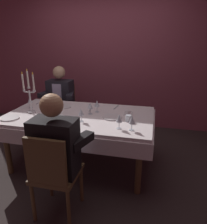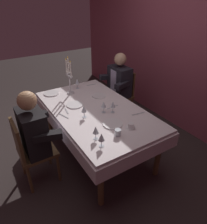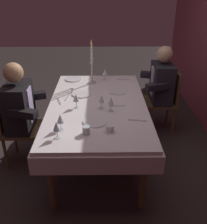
% 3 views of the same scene
% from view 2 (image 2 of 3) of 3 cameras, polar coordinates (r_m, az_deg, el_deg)
% --- Properties ---
extents(ground_plane, '(12.00, 12.00, 0.00)m').
position_cam_2_polar(ground_plane, '(3.31, -1.88, -10.38)').
color(ground_plane, '#322827').
extents(back_wall, '(6.00, 0.12, 2.70)m').
position_cam_2_polar(back_wall, '(3.73, 21.24, 15.78)').
color(back_wall, '#914353').
rests_on(back_wall, ground_plane).
extents(dining_table, '(1.94, 1.14, 0.74)m').
position_cam_2_polar(dining_table, '(2.95, -2.08, -1.15)').
color(dining_table, white).
rests_on(dining_table, ground_plane).
extents(candelabra, '(0.19, 0.11, 0.58)m').
position_cam_2_polar(candelabra, '(3.28, -9.22, 8.83)').
color(candelabra, silver).
rests_on(candelabra, dining_table).
extents(dinner_plate_0, '(0.22, 0.22, 0.01)m').
position_cam_2_polar(dinner_plate_0, '(3.24, -1.27, 4.44)').
color(dinner_plate_0, white).
rests_on(dinner_plate_0, dining_table).
extents(dinner_plate_1, '(0.24, 0.24, 0.01)m').
position_cam_2_polar(dinner_plate_1, '(3.00, -7.79, 1.97)').
color(dinner_plate_1, white).
rests_on(dinner_plate_1, dining_table).
extents(dinner_plate_2, '(0.25, 0.25, 0.01)m').
position_cam_2_polar(dinner_plate_2, '(2.55, 2.53, -3.22)').
color(dinner_plate_2, white).
rests_on(dinner_plate_2, dining_table).
extents(dinner_plate_3, '(0.23, 0.23, 0.01)m').
position_cam_2_polar(dinner_plate_3, '(3.41, -13.97, 4.92)').
color(dinner_plate_3, white).
rests_on(dinner_plate_3, dining_table).
extents(wine_glass_0, '(0.07, 0.07, 0.16)m').
position_cam_2_polar(wine_glass_0, '(2.15, -0.56, -6.91)').
color(wine_glass_0, silver).
rests_on(wine_glass_0, dining_table).
extents(wine_glass_1, '(0.07, 0.07, 0.16)m').
position_cam_2_polar(wine_glass_1, '(3.50, -7.17, 8.14)').
color(wine_glass_1, silver).
rests_on(wine_glass_1, dining_table).
extents(wine_glass_2, '(0.07, 0.07, 0.16)m').
position_cam_2_polar(wine_glass_2, '(2.65, -5.33, 0.78)').
color(wine_glass_2, silver).
rests_on(wine_glass_2, dining_table).
extents(wine_glass_3, '(0.07, 0.07, 0.16)m').
position_cam_2_polar(wine_glass_3, '(2.75, 0.03, 1.99)').
color(wine_glass_3, silver).
rests_on(wine_glass_3, dining_table).
extents(wine_glass_4, '(0.07, 0.07, 0.16)m').
position_cam_2_polar(wine_glass_4, '(2.25, -2.14, -4.98)').
color(wine_glass_4, silver).
rests_on(wine_glass_4, dining_table).
extents(wine_glass_5, '(0.07, 0.07, 0.16)m').
position_cam_2_polar(wine_glass_5, '(2.75, 2.56, 2.00)').
color(wine_glass_5, silver).
rests_on(wine_glass_5, dining_table).
extents(water_tumbler_0, '(0.07, 0.07, 0.08)m').
position_cam_2_polar(water_tumbler_0, '(2.35, 3.91, -5.57)').
color(water_tumbler_0, silver).
rests_on(water_tumbler_0, dining_table).
extents(coffee_cup_0, '(0.13, 0.12, 0.06)m').
position_cam_2_polar(coffee_cup_0, '(2.50, 7.43, -3.74)').
color(coffee_cup_0, white).
rests_on(coffee_cup_0, dining_table).
extents(spoon_0, '(0.04, 0.17, 0.01)m').
position_cam_2_polar(spoon_0, '(3.65, -3.34, 7.40)').
color(spoon_0, '#B7B7BC').
rests_on(spoon_0, dining_table).
extents(knife_1, '(0.05, 0.19, 0.01)m').
position_cam_2_polar(knife_1, '(2.80, 9.40, -0.47)').
color(knife_1, '#B7B7BC').
rests_on(knife_1, dining_table).
extents(knife_2, '(0.19, 0.07, 0.01)m').
position_cam_2_polar(knife_2, '(2.77, -10.79, -0.98)').
color(knife_2, '#B7B7BC').
rests_on(knife_2, dining_table).
extents(fork_3, '(0.17, 0.05, 0.01)m').
position_cam_2_polar(fork_3, '(2.87, -9.99, 0.30)').
color(fork_3, '#B7B7BC').
rests_on(fork_3, dining_table).
extents(knife_4, '(0.04, 0.19, 0.01)m').
position_cam_2_polar(knife_4, '(2.93, 2.44, 1.35)').
color(knife_4, '#B7B7BC').
rests_on(knife_4, dining_table).
extents(seated_diner_0, '(0.63, 0.48, 1.24)m').
position_cam_2_polar(seated_diner_0, '(3.83, 4.42, 8.35)').
color(seated_diner_0, brown).
rests_on(seated_diner_0, ground_plane).
extents(seated_diner_1, '(0.63, 0.48, 1.24)m').
position_cam_2_polar(seated_diner_1, '(2.57, -18.65, -5.06)').
color(seated_diner_1, brown).
rests_on(seated_diner_1, ground_plane).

